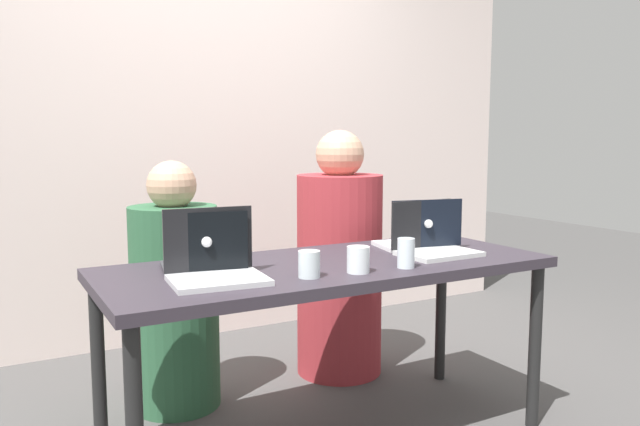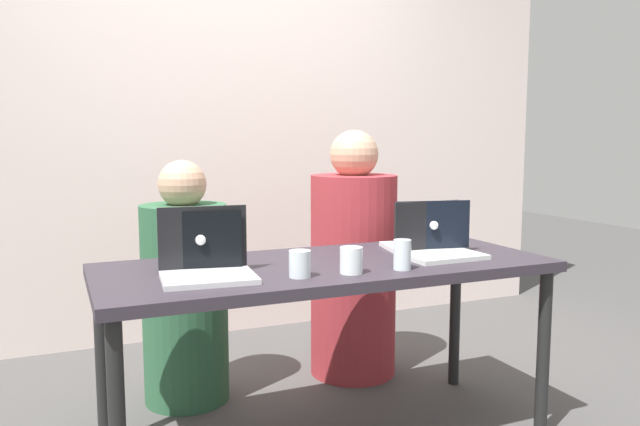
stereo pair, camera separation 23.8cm
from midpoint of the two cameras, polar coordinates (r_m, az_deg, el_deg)
name	(u,v)px [view 1 (the left image)]	position (r m, az deg, el deg)	size (l,w,h in m)	color
back_wall	(196,127)	(3.76, -13.07, 7.71)	(4.50, 0.10, 2.48)	silver
desk	(329,279)	(2.36, -2.09, -6.10)	(1.69, 0.68, 0.71)	#302932
person_on_left	(175,299)	(2.83, -15.52, -7.60)	(0.43, 0.43, 1.08)	#2C5B3B
person_on_right	(339,266)	(3.11, -0.40, -4.92)	(0.45, 0.45, 1.21)	#A22D34
laptop_back_right	(419,237)	(2.65, 6.50, -2.24)	(0.35, 0.28, 0.21)	silver
laptop_back_left	(204,258)	(2.24, -13.60, -4.04)	(0.32, 0.28, 0.22)	#36333B
laptop_front_left	(215,265)	(2.10, -12.84, -4.69)	(0.32, 0.29, 0.23)	silver
laptop_front_right	(433,243)	(2.52, 7.63, -2.74)	(0.31, 0.25, 0.21)	silver
water_glass_left	(309,266)	(2.10, -4.26, -4.88)	(0.07, 0.07, 0.09)	silver
water_glass_right	(406,255)	(2.25, 4.88, -3.88)	(0.06, 0.06, 0.11)	silver
water_glass_center	(359,261)	(2.16, 0.43, -4.46)	(0.08, 0.08, 0.09)	white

